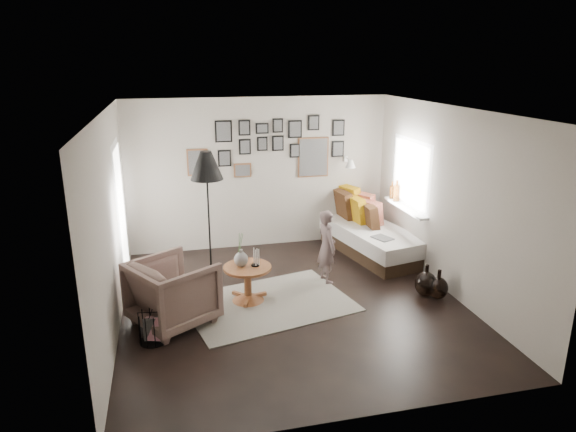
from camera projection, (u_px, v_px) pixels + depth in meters
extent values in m
plane|color=black|center=(293.00, 304.00, 7.00)|extent=(4.80, 4.80, 0.00)
plane|color=#A1998D|center=(260.00, 174.00, 8.85)|extent=(4.50, 0.00, 4.50)
plane|color=#A1998D|center=(361.00, 291.00, 4.38)|extent=(4.50, 0.00, 4.50)
plane|color=#A1998D|center=(110.00, 225.00, 6.12)|extent=(0.00, 4.80, 4.80)
plane|color=#A1998D|center=(450.00, 202.00, 7.11)|extent=(0.00, 4.80, 4.80)
plane|color=white|center=(293.00, 110.00, 6.23)|extent=(4.80, 4.80, 0.00)
plane|color=white|center=(121.00, 216.00, 7.31)|extent=(0.00, 2.14, 2.14)
plane|color=white|center=(121.00, 216.00, 7.31)|extent=(0.00, 1.88, 1.88)
plane|color=white|center=(121.00, 216.00, 7.31)|extent=(0.00, 1.93, 1.93)
plane|color=white|center=(411.00, 173.00, 8.18)|extent=(0.00, 1.30, 1.30)
plane|color=white|center=(411.00, 173.00, 8.18)|extent=(0.00, 1.14, 1.14)
cube|color=white|center=(405.00, 208.00, 8.34)|extent=(0.15, 1.32, 0.04)
cylinder|color=#8C4C14|center=(396.00, 193.00, 8.61)|extent=(0.10, 0.10, 0.28)
cylinder|color=#8C4C14|center=(392.00, 192.00, 8.78)|extent=(0.08, 0.08, 0.22)
cube|color=brown|center=(198.00, 162.00, 8.53)|extent=(0.35, 0.03, 0.45)
cube|color=black|center=(198.00, 163.00, 8.51)|extent=(0.30, 0.01, 0.40)
cube|color=black|center=(224.00, 131.00, 8.48)|extent=(0.28, 0.03, 0.36)
cube|color=black|center=(224.00, 131.00, 8.46)|extent=(0.23, 0.01, 0.31)
cube|color=black|center=(225.00, 158.00, 8.61)|extent=(0.22, 0.03, 0.28)
cube|color=black|center=(225.00, 158.00, 8.60)|extent=(0.17, 0.01, 0.23)
cube|color=black|center=(244.00, 128.00, 8.54)|extent=(0.20, 0.03, 0.26)
cube|color=black|center=(245.00, 128.00, 8.53)|extent=(0.15, 0.01, 0.21)
cube|color=black|center=(245.00, 147.00, 8.64)|extent=(0.20, 0.03, 0.26)
cube|color=black|center=(245.00, 147.00, 8.62)|extent=(0.15, 0.01, 0.21)
cube|color=black|center=(262.00, 128.00, 8.62)|extent=(0.22, 0.03, 0.18)
cube|color=black|center=(262.00, 128.00, 8.60)|extent=(0.17, 0.01, 0.13)
cube|color=black|center=(262.00, 144.00, 8.69)|extent=(0.18, 0.03, 0.24)
cube|color=black|center=(263.00, 144.00, 8.68)|extent=(0.13, 0.01, 0.19)
cube|color=black|center=(278.00, 126.00, 8.66)|extent=(0.18, 0.03, 0.24)
cube|color=black|center=(278.00, 126.00, 8.65)|extent=(0.13, 0.01, 0.19)
cube|color=black|center=(278.00, 143.00, 8.75)|extent=(0.20, 0.03, 0.26)
cube|color=black|center=(278.00, 143.00, 8.74)|extent=(0.15, 0.01, 0.21)
cube|color=black|center=(295.00, 129.00, 8.75)|extent=(0.24, 0.03, 0.30)
cube|color=black|center=(295.00, 129.00, 8.73)|extent=(0.19, 0.01, 0.25)
cube|color=black|center=(295.00, 151.00, 8.86)|extent=(0.18, 0.03, 0.24)
cube|color=black|center=(295.00, 151.00, 8.84)|extent=(0.13, 0.01, 0.19)
cube|color=brown|center=(313.00, 157.00, 8.97)|extent=(0.55, 0.03, 0.70)
cube|color=black|center=(313.00, 157.00, 8.95)|extent=(0.50, 0.01, 0.65)
cube|color=black|center=(314.00, 123.00, 8.79)|extent=(0.20, 0.03, 0.26)
cube|color=black|center=(314.00, 123.00, 8.78)|extent=(0.15, 0.01, 0.21)
cube|color=black|center=(338.00, 128.00, 8.92)|extent=(0.22, 0.03, 0.28)
cube|color=black|center=(339.00, 128.00, 8.91)|extent=(0.17, 0.01, 0.23)
cube|color=black|center=(338.00, 149.00, 9.03)|extent=(0.22, 0.03, 0.28)
cube|color=black|center=(338.00, 149.00, 9.01)|extent=(0.17, 0.01, 0.23)
cube|color=brown|center=(243.00, 170.00, 8.74)|extent=(0.30, 0.03, 0.24)
cube|color=black|center=(243.00, 170.00, 8.73)|extent=(0.25, 0.01, 0.19)
cube|color=white|center=(346.00, 159.00, 9.10)|extent=(0.06, 0.04, 0.10)
cylinder|color=white|center=(348.00, 159.00, 8.99)|extent=(0.02, 0.24, 0.02)
cone|color=white|center=(351.00, 164.00, 8.88)|extent=(0.18, 0.18, 0.14)
cube|color=beige|center=(268.00, 303.00, 6.99)|extent=(2.44, 1.96, 0.01)
cone|color=brown|center=(248.00, 298.00, 7.07)|extent=(0.49, 0.49, 0.09)
cylinder|color=brown|center=(248.00, 284.00, 7.00)|extent=(0.10, 0.10, 0.37)
cylinder|color=brown|center=(247.00, 268.00, 6.93)|extent=(0.65, 0.65, 0.04)
ellipsoid|color=black|center=(241.00, 259.00, 6.90)|extent=(0.19, 0.19, 0.21)
cylinder|color=black|center=(241.00, 251.00, 6.86)|extent=(0.06, 0.06, 0.04)
cylinder|color=black|center=(255.00, 265.00, 6.95)|extent=(0.11, 0.11, 0.02)
cube|color=black|center=(371.00, 248.00, 8.75)|extent=(1.24, 2.14, 0.23)
cube|color=beige|center=(372.00, 235.00, 8.68)|extent=(1.31, 2.21, 0.25)
cube|color=#A26C09|center=(356.00, 200.00, 9.34)|extent=(0.43, 0.64, 0.59)
cube|color=#382011|center=(351.00, 204.00, 9.21)|extent=(0.29, 0.55, 0.53)
cube|color=maroon|center=(369.00, 206.00, 9.12)|extent=(0.45, 0.55, 0.50)
cube|color=#A26C09|center=(360.00, 209.00, 8.94)|extent=(0.29, 0.51, 0.48)
cube|color=maroon|center=(374.00, 213.00, 8.81)|extent=(0.38, 0.49, 0.44)
cube|color=#382011|center=(371.00, 216.00, 8.64)|extent=(0.23, 0.43, 0.42)
cube|color=black|center=(382.00, 238.00, 8.12)|extent=(0.33, 0.38, 0.02)
imported|color=brown|center=(173.00, 292.00, 6.37)|extent=(1.26, 1.25, 0.84)
cube|color=silver|center=(175.00, 286.00, 6.41)|extent=(0.53, 0.53, 0.17)
cylinder|color=black|center=(212.00, 282.00, 7.63)|extent=(0.31, 0.31, 0.03)
cylinder|color=black|center=(209.00, 227.00, 7.38)|extent=(0.03, 0.03, 1.76)
cone|color=black|center=(206.00, 165.00, 7.12)|extent=(0.46, 0.46, 0.40)
cube|color=black|center=(153.00, 328.00, 6.01)|extent=(0.22, 0.13, 0.29)
cube|color=silver|center=(155.00, 329.00, 6.00)|extent=(0.22, 0.14, 0.29)
ellipsoid|color=black|center=(426.00, 284.00, 7.18)|extent=(0.31, 0.31, 0.36)
cylinder|color=black|center=(427.00, 268.00, 7.12)|extent=(0.05, 0.05, 0.11)
ellipsoid|color=black|center=(438.00, 288.00, 7.11)|extent=(0.28, 0.28, 0.32)
cylinder|color=black|center=(439.00, 274.00, 7.04)|extent=(0.05, 0.05, 0.11)
imported|color=brown|center=(327.00, 246.00, 7.54)|extent=(0.32, 0.44, 1.11)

